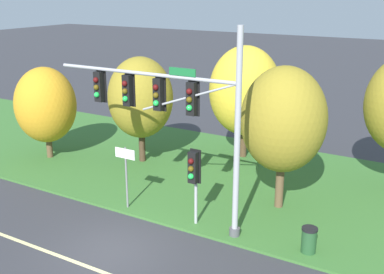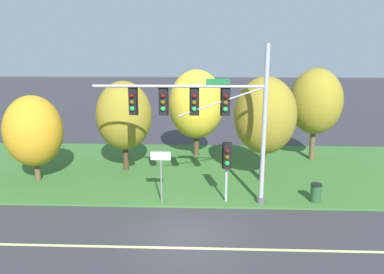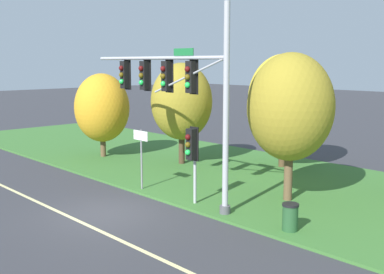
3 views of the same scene
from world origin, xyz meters
TOP-DOWN VIEW (x-y plane):
  - ground_plane at (0.00, 0.00)m, footprint 160.00×160.00m
  - lane_stripe at (0.00, -1.20)m, footprint 36.00×0.16m
  - grass_verge at (0.00, 8.25)m, footprint 48.00×11.50m
  - traffic_signal_mast at (0.73, 3.06)m, footprint 8.25×0.49m
  - pedestrian_signal_near_kerb at (1.68, 3.00)m, footprint 0.46×0.55m
  - route_sign_post at (-1.51, 2.95)m, footprint 0.97×0.08m
  - tree_nearest_road at (-9.02, 5.81)m, footprint 3.21×3.21m
  - tree_left_of_mast at (-4.33, 7.87)m, footprint 3.35×3.35m
  - tree_behind_signpost at (-0.02, 11.25)m, footprint 3.78×3.78m
  - tree_mid_verge at (3.93, 6.26)m, footprint 3.45×3.45m
  - trash_bin at (6.14, 3.31)m, footprint 0.56×0.56m

SIDE VIEW (x-z plane):
  - ground_plane at x=0.00m, z-range 0.00..0.00m
  - lane_stripe at x=0.00m, z-range 0.00..0.01m
  - grass_verge at x=0.00m, z-range 0.00..0.10m
  - trash_bin at x=6.14m, z-range 0.11..1.04m
  - route_sign_post at x=-1.51m, z-range 0.54..3.19m
  - pedestrian_signal_near_kerb at x=1.68m, z-range 0.78..3.86m
  - tree_nearest_road at x=-9.02m, z-range 0.54..5.45m
  - tree_left_of_mast at x=-4.33m, z-range 0.76..6.29m
  - tree_behind_signpost at x=-0.02m, z-range 0.72..6.73m
  - tree_mid_verge at x=3.93m, z-range 0.91..6.86m
  - traffic_signal_mast at x=0.73m, z-range 0.85..8.52m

